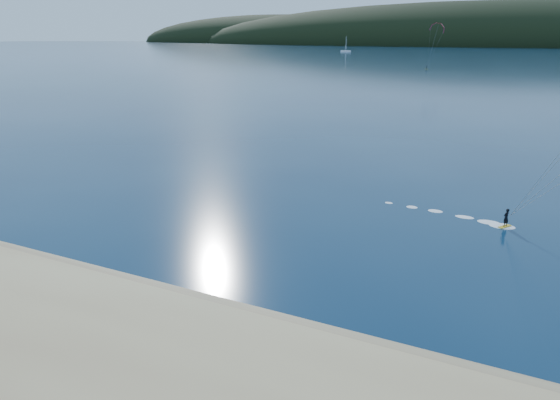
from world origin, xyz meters
name	(u,v)px	position (x,y,z in m)	size (l,w,h in m)	color
ground	(150,351)	(0.00, 0.00, 0.00)	(1800.00, 1800.00, 0.00)	#071F3A
wet_sand	(202,306)	(0.00, 4.50, 0.05)	(220.00, 2.50, 0.10)	#927755
headland	(519,45)	(0.63, 745.28, 0.00)	(1200.00, 310.00, 140.00)	black
kitesurfer_far	(437,31)	(-20.60, 204.27, 15.47)	(7.54, 7.62, 17.78)	gold
sailboat	(346,51)	(-123.03, 396.13, 0.92)	(8.96, 5.54, 12.46)	white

